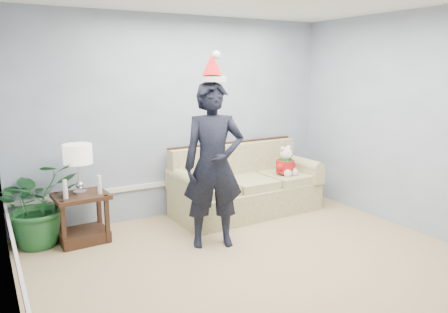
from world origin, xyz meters
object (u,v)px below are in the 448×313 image
table_lamp (78,156)px  teddy_bear (286,164)px  sofa (244,188)px  side_table (83,223)px  houseplant (38,203)px  man (214,165)px

table_lamp → teddy_bear: table_lamp is taller
sofa → side_table: bearing=177.7°
houseplant → man: 2.05m
side_table → houseplant: houseplant is taller
man → table_lamp: bearing=165.9°
sofa → man: bearing=-140.6°
sofa → houseplant: 2.69m
man → houseplant: bearing=170.3°
man → sofa: bearing=61.1°
side_table → man: bearing=-32.4°
teddy_bear → houseplant: bearing=163.3°
side_table → teddy_bear: (2.81, -0.17, 0.43)m
side_table → table_lamp: bearing=87.6°
table_lamp → man: 1.56m
table_lamp → man: man is taller
sofa → houseplant: bearing=174.6°
houseplant → table_lamp: bearing=-14.2°
houseplant → sofa: bearing=-3.1°
houseplant → teddy_bear: houseplant is taller
man → teddy_bear: man is taller
sofa → table_lamp: table_lamp is taller
sofa → side_table: size_ratio=3.33×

